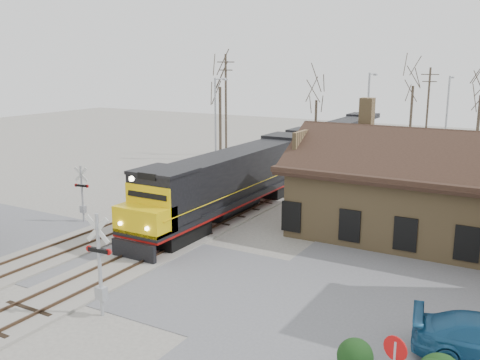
# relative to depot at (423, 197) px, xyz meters

# --- Properties ---
(ground) EXTENTS (140.00, 140.00, 0.00)m
(ground) POSITION_rel_depot_xyz_m (-11.99, -12.00, -2.41)
(ground) COLOR #A39E94
(ground) RESTS_ON ground
(road) EXTENTS (60.00, 9.00, 0.03)m
(road) POSITION_rel_depot_xyz_m (-11.99, -12.00, -2.39)
(road) COLOR #5D5D62
(road) RESTS_ON ground
(track_main) EXTENTS (3.40, 90.00, 0.24)m
(track_main) POSITION_rel_depot_xyz_m (-11.99, 3.00, -2.34)
(track_main) COLOR #A39E94
(track_main) RESTS_ON ground
(track_siding) EXTENTS (3.40, 90.00, 0.24)m
(track_siding) POSITION_rel_depot_xyz_m (-16.49, 3.00, -2.34)
(track_siding) COLOR #A39E94
(track_siding) RESTS_ON ground
(depot) EXTENTS (15.20, 9.31, 7.90)m
(depot) POSITION_rel_depot_xyz_m (0.00, 0.00, 0.00)
(depot) COLOR olive
(depot) RESTS_ON ground
(locomotive_lead) EXTENTS (2.98, 19.96, 4.43)m
(locomotive_lead) POSITION_rel_depot_xyz_m (-11.99, -2.11, -0.08)
(locomotive_lead) COLOR black
(locomotive_lead) RESTS_ON ground
(locomotive_trailing) EXTENTS (2.98, 19.96, 4.19)m
(locomotive_trailing) POSITION_rel_depot_xyz_m (-11.99, 18.13, -0.08)
(locomotive_trailing) COLOR black
(locomotive_trailing) RESTS_ON ground
(crossbuck_near) EXTENTS (1.23, 0.32, 4.30)m
(crossbuck_near) POSITION_rel_depot_xyz_m (-9.07, -16.77, -0.41)
(crossbuck_near) COLOR #A5A8AD
(crossbuck_near) RESTS_ON ground
(crossbuck_far) EXTENTS (1.04, 0.30, 3.65)m
(crossbuck_far) POSITION_rel_depot_xyz_m (-19.46, -7.67, -0.67)
(crossbuck_far) COLOR #A5A8AD
(crossbuck_far) RESTS_ON ground
(hedge_a) EXTENTS (1.20, 1.20, 1.20)m
(hedge_a) POSITION_rel_depot_xyz_m (1.11, -15.66, -1.81)
(hedge_a) COLOR black
(hedge_a) RESTS_ON ground
(streetlight_a) EXTENTS (0.25, 2.04, 8.71)m
(streetlight_a) POSITION_rel_depot_xyz_m (-19.64, 8.69, 2.48)
(streetlight_a) COLOR #A5A8AD
(streetlight_a) RESTS_ON ground
(streetlight_b) EXTENTS (0.25, 2.04, 9.22)m
(streetlight_b) POSITION_rel_depot_xyz_m (-6.95, 11.85, 2.74)
(streetlight_b) COLOR #A5A8AD
(streetlight_b) RESTS_ON ground
(streetlight_c) EXTENTS (0.25, 2.04, 8.80)m
(streetlight_c) POSITION_rel_depot_xyz_m (-2.34, 21.65, 2.53)
(streetlight_c) COLOR #A5A8AD
(streetlight_c) RESTS_ON ground
(utility_pole_a) EXTENTS (2.00, 0.24, 10.85)m
(utility_pole_a) POSITION_rel_depot_xyz_m (-23.14, 16.09, 3.25)
(utility_pole_a) COLOR #382D23
(utility_pole_a) RESTS_ON ground
(utility_pole_b) EXTENTS (2.00, 0.24, 9.45)m
(utility_pole_b) POSITION_rel_depot_xyz_m (-6.35, 33.56, 2.54)
(utility_pole_b) COLOR #382D23
(utility_pole_b) RESTS_ON ground
(tree_a) EXTENTS (4.95, 4.95, 12.13)m
(tree_a) POSITION_rel_depot_xyz_m (-25.24, 18.33, 6.23)
(tree_a) COLOR #382D23
(tree_a) RESTS_ON ground
(tree_b) EXTENTS (3.82, 3.82, 9.37)m
(tree_b) POSITION_rel_depot_xyz_m (-17.65, 27.29, 4.25)
(tree_b) COLOR #382D23
(tree_b) RESTS_ON ground
(tree_c) EXTENTS (4.85, 4.85, 11.88)m
(tree_c) POSITION_rel_depot_xyz_m (-8.48, 34.99, 6.06)
(tree_c) COLOR #382D23
(tree_c) RESTS_ON ground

